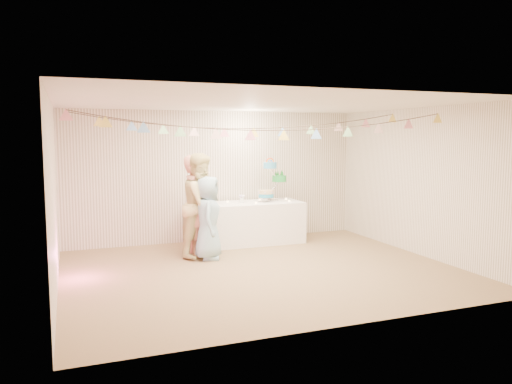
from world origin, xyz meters
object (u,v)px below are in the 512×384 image
object	(u,v)px
person_child	(208,218)
cake_stand	(272,184)
table	(247,223)
person_adult_b	(202,205)
person_adult_a	(195,205)

from	to	relation	value
person_child	cake_stand	bearing A→B (deg)	-41.29
cake_stand	person_child	distance (m)	1.95
table	person_adult_b	distance (m)	1.41
cake_stand	person_adult_b	bearing A→B (deg)	-155.00
cake_stand	person_child	world-z (taller)	cake_stand
cake_stand	person_adult_a	size ratio (longest dim) A/B	0.45
person_adult_a	person_adult_b	size ratio (longest dim) A/B	0.98
cake_stand	person_adult_a	distance (m)	1.88
person_adult_a	person_adult_b	world-z (taller)	person_adult_b
table	person_adult_a	size ratio (longest dim) A/B	1.21
person_adult_b	person_child	distance (m)	0.32
person_child	person_adult_b	bearing A→B (deg)	26.49
person_adult_a	person_child	world-z (taller)	person_adult_a
person_child	table	bearing A→B (deg)	-31.18
person_adult_b	person_adult_a	bearing A→B (deg)	79.15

